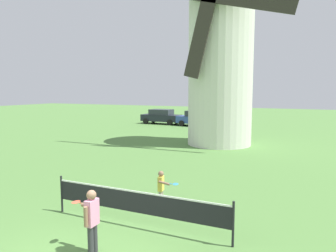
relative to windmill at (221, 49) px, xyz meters
The scene contains 7 objects.
windmill is the anchor object (origin of this frame).
tennis_net 14.70m from the windmill, 83.59° to the right, with size 5.21×0.06×1.10m.
player_near 16.11m from the windmill, 85.08° to the right, with size 0.80×0.55×1.46m.
player_far 13.25m from the windmill, 82.89° to the right, with size 0.72×0.41×1.15m.
stray_ball 13.80m from the windmill, 98.21° to the right, with size 0.22×0.22×0.22m, color yellow.
parked_car_black 14.52m from the windmill, 132.55° to the left, with size 4.25×1.98×1.56m.
parked_car_blue 11.79m from the windmill, 116.54° to the left, with size 4.57×2.34×1.56m.
Camera 1 is at (4.37, -5.04, 3.64)m, focal length 33.93 mm.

